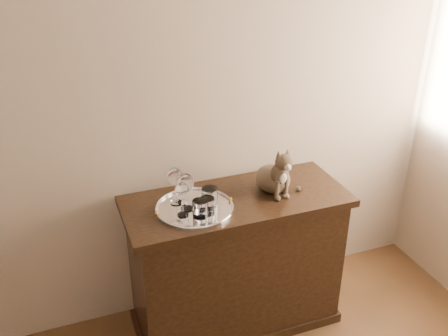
% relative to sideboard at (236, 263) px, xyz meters
% --- Properties ---
extents(wall_back, '(4.00, 0.10, 2.70)m').
position_rel_sideboard_xyz_m(wall_back, '(-0.60, 0.31, 0.93)').
color(wall_back, tan).
rests_on(wall_back, ground).
extents(sideboard, '(1.20, 0.50, 0.85)m').
position_rel_sideboard_xyz_m(sideboard, '(0.00, 0.00, 0.00)').
color(sideboard, black).
rests_on(sideboard, ground).
extents(tray, '(0.40, 0.40, 0.01)m').
position_rel_sideboard_xyz_m(tray, '(-0.24, -0.03, 0.43)').
color(tray, silver).
rests_on(tray, sideboard).
extents(wine_glass_a, '(0.08, 0.08, 0.20)m').
position_rel_sideboard_xyz_m(wine_glass_a, '(-0.31, 0.05, 0.53)').
color(wine_glass_a, silver).
rests_on(wine_glass_a, tray).
extents(wine_glass_b, '(0.06, 0.06, 0.17)m').
position_rel_sideboard_xyz_m(wine_glass_b, '(-0.28, 0.04, 0.52)').
color(wine_glass_b, silver).
rests_on(wine_glass_b, tray).
extents(wine_glass_c, '(0.07, 0.07, 0.18)m').
position_rel_sideboard_xyz_m(wine_glass_c, '(-0.32, -0.07, 0.52)').
color(wine_glass_c, silver).
rests_on(wine_glass_c, tray).
extents(wine_glass_d, '(0.08, 0.08, 0.20)m').
position_rel_sideboard_xyz_m(wine_glass_d, '(-0.28, -0.02, 0.53)').
color(wine_glass_d, silver).
rests_on(wine_glass_d, tray).
extents(tumbler_a, '(0.08, 0.08, 0.09)m').
position_rel_sideboard_xyz_m(tumbler_a, '(-0.20, -0.10, 0.48)').
color(tumbler_a, white).
rests_on(tumbler_a, tray).
extents(tumbler_b, '(0.08, 0.08, 0.09)m').
position_rel_sideboard_xyz_m(tumbler_b, '(-0.24, -0.11, 0.48)').
color(tumbler_b, white).
rests_on(tumbler_b, tray).
extents(tumbler_c, '(0.08, 0.08, 0.10)m').
position_rel_sideboard_xyz_m(tumbler_c, '(-0.16, -0.03, 0.48)').
color(tumbler_c, white).
rests_on(tumbler_c, tray).
extents(cat, '(0.29, 0.27, 0.28)m').
position_rel_sideboard_xyz_m(cat, '(0.21, 0.01, 0.56)').
color(cat, brown).
rests_on(cat, sideboard).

